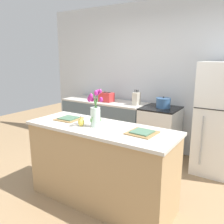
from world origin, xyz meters
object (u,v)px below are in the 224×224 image
cooking_pot (163,103)px  pear_figurine (81,122)px  plate_setting_left (69,119)px  stove_range (160,133)px  knife_block (136,99)px  flower_vase (95,112)px  plate_setting_right (142,132)px  refrigerator (222,119)px  toaster (106,97)px

cooking_pot → pear_figurine: bearing=-100.6°
pear_figurine → plate_setting_left: pear_figurine is taller
stove_range → cooking_pot: cooking_pot is taller
stove_range → knife_block: knife_block is taller
stove_range → pear_figurine: 1.82m
flower_vase → pear_figurine: bearing=-154.1°
plate_setting_right → cooking_pot: 1.63m
refrigerator → pear_figurine: size_ratio=13.56×
flower_vase → toaster: (-0.94, 1.59, -0.15)m
refrigerator → plate_setting_right: size_ratio=5.58×
flower_vase → cooking_pot: bearing=84.0°
pear_figurine → knife_block: bearing=95.5°
flower_vase → knife_block: size_ratio=1.60×
flower_vase → toaster: 1.85m
pear_figurine → knife_block: 1.69m
stove_range → plate_setting_right: (0.42, -1.57, 0.52)m
cooking_pot → knife_block: bearing=-175.1°
stove_range → refrigerator: (0.95, 0.00, 0.38)m
refrigerator → toaster: (-2.03, -0.05, 0.15)m
toaster → flower_vase: bearing=-59.4°
stove_range → cooking_pot: (0.03, 0.02, 0.53)m
plate_setting_left → cooking_pot: 1.71m
cooking_pot → toaster: bearing=-176.5°
plate_setting_left → cooking_pot: size_ratio=1.23×
pear_figurine → plate_setting_left: (-0.33, 0.14, -0.04)m
toaster → refrigerator: bearing=1.3°
flower_vase → pear_figurine: 0.21m
plate_setting_right → knife_block: 1.77m
plate_setting_left → stove_range: bearing=68.5°
knife_block → flower_vase: bearing=-79.0°
flower_vase → toaster: size_ratio=1.54×
knife_block → stove_range: bearing=2.6°
toaster → cooking_pot: bearing=3.5°
pear_figurine → plate_setting_right: (0.71, 0.14, -0.04)m
refrigerator → cooking_pot: size_ratio=6.84×
toaster → knife_block: bearing=2.4°
plate_setting_left → toaster: size_ratio=1.07×
refrigerator → plate_setting_right: (-0.53, -1.57, 0.13)m
refrigerator → plate_setting_left: (-1.57, -1.57, 0.13)m
flower_vase → plate_setting_right: size_ratio=1.44×
plate_setting_right → knife_block: size_ratio=1.11×
toaster → knife_block: (0.62, 0.03, 0.03)m
cooking_pot → stove_range: bearing=-147.0°
refrigerator → plate_setting_right: bearing=-108.8°
plate_setting_left → toaster: toaster is taller
stove_range → knife_block: 0.72m
pear_figurine → toaster: (-0.79, 1.66, -0.02)m
plate_setting_right → cooking_pot: bearing=103.6°
stove_range → flower_vase: bearing=-95.0°
cooking_pot → knife_block: knife_block is taller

